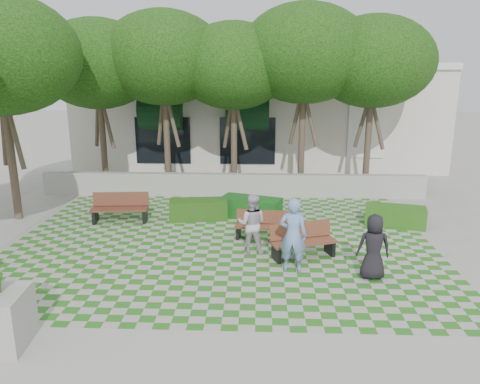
{
  "coord_description": "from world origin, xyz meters",
  "views": [
    {
      "loc": [
        1.04,
        -11.65,
        4.86
      ],
      "look_at": [
        0.5,
        1.5,
        1.4
      ],
      "focal_mm": 35.0,
      "sensor_mm": 36.0,
      "label": 1
    }
  ],
  "objects_px": {
    "hedge_midright": "(251,208)",
    "hedge_east": "(395,216)",
    "bench_east": "(303,241)",
    "bench_west": "(120,208)",
    "person_blue": "(293,235)",
    "person_dark": "(374,247)",
    "hedge_midleft": "(198,209)",
    "bench_mid": "(262,226)",
    "person_white": "(252,224)"
  },
  "relations": [
    {
      "from": "person_blue",
      "to": "person_dark",
      "type": "height_order",
      "value": "person_blue"
    },
    {
      "from": "bench_mid",
      "to": "hedge_midright",
      "type": "xyz_separation_m",
      "value": [
        -0.37,
        2.02,
        -0.05
      ]
    },
    {
      "from": "person_blue",
      "to": "person_dark",
      "type": "xyz_separation_m",
      "value": [
        1.88,
        -0.34,
        -0.14
      ]
    },
    {
      "from": "bench_east",
      "to": "person_dark",
      "type": "height_order",
      "value": "person_dark"
    },
    {
      "from": "bench_east",
      "to": "hedge_midleft",
      "type": "relative_size",
      "value": 0.97
    },
    {
      "from": "hedge_east",
      "to": "person_blue",
      "type": "bearing_deg",
      "value": -134.32
    },
    {
      "from": "bench_mid",
      "to": "person_white",
      "type": "bearing_deg",
      "value": -99.05
    },
    {
      "from": "bench_west",
      "to": "hedge_midleft",
      "type": "distance_m",
      "value": 2.56
    },
    {
      "from": "bench_west",
      "to": "person_blue",
      "type": "xyz_separation_m",
      "value": [
        5.37,
        -3.66,
        0.48
      ]
    },
    {
      "from": "hedge_east",
      "to": "hedge_midright",
      "type": "relative_size",
      "value": 0.93
    },
    {
      "from": "person_dark",
      "to": "bench_mid",
      "type": "bearing_deg",
      "value": -42.73
    },
    {
      "from": "hedge_midleft",
      "to": "person_blue",
      "type": "distance_m",
      "value": 4.98
    },
    {
      "from": "hedge_midleft",
      "to": "person_dark",
      "type": "height_order",
      "value": "person_dark"
    },
    {
      "from": "hedge_midleft",
      "to": "person_blue",
      "type": "xyz_separation_m",
      "value": [
        2.85,
        -4.04,
        0.61
      ]
    },
    {
      "from": "hedge_midleft",
      "to": "person_white",
      "type": "bearing_deg",
      "value": -57.43
    },
    {
      "from": "hedge_midright",
      "to": "person_white",
      "type": "relative_size",
      "value": 1.21
    },
    {
      "from": "person_blue",
      "to": "person_white",
      "type": "bearing_deg",
      "value": -37.35
    },
    {
      "from": "hedge_midright",
      "to": "hedge_east",
      "type": "bearing_deg",
      "value": -8.29
    },
    {
      "from": "hedge_east",
      "to": "hedge_midleft",
      "type": "height_order",
      "value": "hedge_midleft"
    },
    {
      "from": "bench_mid",
      "to": "bench_west",
      "type": "xyz_separation_m",
      "value": [
        -4.65,
        1.4,
        0.06
      ]
    },
    {
      "from": "bench_west",
      "to": "person_blue",
      "type": "distance_m",
      "value": 6.52
    },
    {
      "from": "hedge_midleft",
      "to": "person_white",
      "type": "xyz_separation_m",
      "value": [
        1.83,
        -2.86,
        0.49
      ]
    },
    {
      "from": "bench_west",
      "to": "hedge_midright",
      "type": "height_order",
      "value": "bench_west"
    },
    {
      "from": "bench_east",
      "to": "person_blue",
      "type": "distance_m",
      "value": 1.09
    },
    {
      "from": "bench_east",
      "to": "hedge_east",
      "type": "bearing_deg",
      "value": 20.7
    },
    {
      "from": "hedge_midright",
      "to": "person_dark",
      "type": "bearing_deg",
      "value": -57.17
    },
    {
      "from": "bench_east",
      "to": "hedge_east",
      "type": "height_order",
      "value": "bench_east"
    },
    {
      "from": "bench_mid",
      "to": "person_blue",
      "type": "distance_m",
      "value": 2.44
    },
    {
      "from": "bench_mid",
      "to": "person_white",
      "type": "xyz_separation_m",
      "value": [
        -0.3,
        -1.08,
        0.42
      ]
    },
    {
      "from": "bench_west",
      "to": "hedge_east",
      "type": "xyz_separation_m",
      "value": [
        8.9,
        -0.06,
        -0.14
      ]
    },
    {
      "from": "hedge_east",
      "to": "person_white",
      "type": "height_order",
      "value": "person_white"
    },
    {
      "from": "hedge_midright",
      "to": "person_blue",
      "type": "xyz_separation_m",
      "value": [
        1.1,
        -4.28,
        0.59
      ]
    },
    {
      "from": "bench_west",
      "to": "bench_east",
      "type": "bearing_deg",
      "value": -30.36
    },
    {
      "from": "bench_west",
      "to": "hedge_midright",
      "type": "xyz_separation_m",
      "value": [
        4.28,
        0.62,
        -0.11
      ]
    },
    {
      "from": "bench_mid",
      "to": "hedge_midright",
      "type": "relative_size",
      "value": 0.82
    },
    {
      "from": "bench_mid",
      "to": "person_dark",
      "type": "relative_size",
      "value": 1.03
    },
    {
      "from": "bench_east",
      "to": "bench_mid",
      "type": "height_order",
      "value": "bench_east"
    },
    {
      "from": "hedge_east",
      "to": "hedge_midright",
      "type": "xyz_separation_m",
      "value": [
        -4.62,
        0.67,
        0.03
      ]
    },
    {
      "from": "person_blue",
      "to": "person_white",
      "type": "relative_size",
      "value": 1.15
    },
    {
      "from": "hedge_east",
      "to": "bench_mid",
      "type": "bearing_deg",
      "value": -162.43
    },
    {
      "from": "person_white",
      "to": "hedge_midright",
      "type": "bearing_deg",
      "value": -79.5
    },
    {
      "from": "bench_east",
      "to": "hedge_midleft",
      "type": "bearing_deg",
      "value": 116.07
    },
    {
      "from": "bench_west",
      "to": "person_blue",
      "type": "height_order",
      "value": "person_blue"
    },
    {
      "from": "hedge_east",
      "to": "person_dark",
      "type": "height_order",
      "value": "person_dark"
    },
    {
      "from": "bench_east",
      "to": "person_blue",
      "type": "height_order",
      "value": "person_blue"
    },
    {
      "from": "hedge_midleft",
      "to": "person_blue",
      "type": "height_order",
      "value": "person_blue"
    },
    {
      "from": "bench_mid",
      "to": "bench_west",
      "type": "bearing_deg",
      "value": 169.56
    },
    {
      "from": "hedge_midright",
      "to": "person_blue",
      "type": "bearing_deg",
      "value": -75.61
    },
    {
      "from": "person_blue",
      "to": "bench_mid",
      "type": "bearing_deg",
      "value": -60.46
    },
    {
      "from": "hedge_east",
      "to": "person_dark",
      "type": "relative_size",
      "value": 1.16
    }
  ]
}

